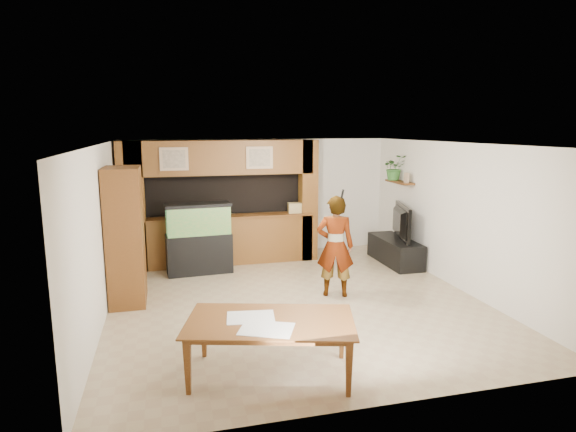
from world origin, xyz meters
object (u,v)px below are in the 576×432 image
object	(u,v)px
television	(396,222)
person	(335,246)
aquarium	(199,239)
dining_table	(270,349)
pantry_cabinet	(125,236)

from	to	relation	value
television	person	distance (m)	2.49
aquarium	dining_table	distance (m)	4.37
person	dining_table	bearing A→B (deg)	74.68
television	person	bearing A→B (deg)	144.65
pantry_cabinet	dining_table	size ratio (longest dim) A/B	1.16
aquarium	dining_table	world-z (taller)	aquarium
aquarium	person	size ratio (longest dim) A/B	0.81
pantry_cabinet	aquarium	bearing A→B (deg)	47.03
aquarium	person	xyz separation A→B (m)	(2.16, -1.89, 0.18)
aquarium	television	bearing A→B (deg)	-8.34
dining_table	aquarium	bearing A→B (deg)	112.31
pantry_cabinet	person	world-z (taller)	pantry_cabinet
pantry_cabinet	dining_table	bearing A→B (deg)	-59.38
television	dining_table	xyz separation A→B (m)	(-3.59, -4.01, -0.56)
pantry_cabinet	television	xyz separation A→B (m)	(5.35, 1.03, -0.22)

